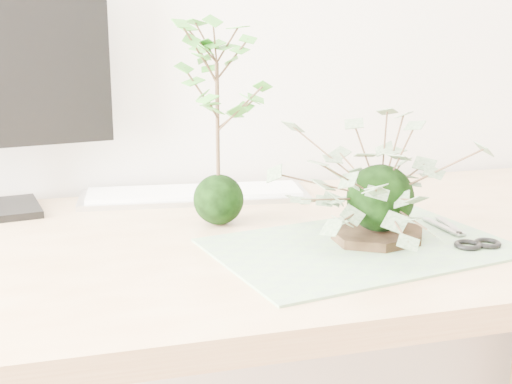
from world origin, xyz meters
TOP-DOWN VIEW (x-y plane):
  - desk at (0.07, 1.23)m, footprint 1.60×0.70m
  - cutting_mat at (0.17, 1.13)m, footprint 0.50×0.38m
  - stone_dish at (0.21, 1.15)m, footprint 0.20×0.20m
  - ivy_kokedama at (0.21, 1.15)m, footprint 0.35×0.35m
  - maple_kokedama at (-0.02, 1.32)m, footprint 0.20×0.20m
  - keyboard at (-0.02, 1.50)m, footprint 0.46×0.18m
  - scissors at (0.34, 1.10)m, footprint 0.08×0.17m

SIDE VIEW (x-z plane):
  - desk at x=0.07m, z-range 0.28..1.02m
  - cutting_mat at x=0.17m, z-range 0.74..0.74m
  - scissors at x=0.34m, z-range 0.74..0.75m
  - keyboard at x=-0.02m, z-range 0.74..0.76m
  - stone_dish at x=0.21m, z-range 0.74..0.76m
  - ivy_kokedama at x=0.21m, z-range 0.76..0.97m
  - maple_kokedama at x=-0.02m, z-range 0.81..1.18m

